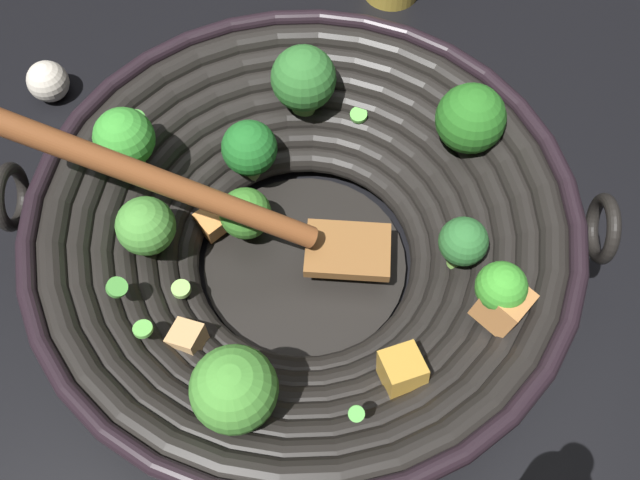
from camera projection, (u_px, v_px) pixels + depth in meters
name	position (u px, v px, depth m)	size (l,w,h in m)	color
ground_plane	(305.00, 267.00, 0.61)	(4.00, 4.00, 0.00)	black
wok	(303.00, 230.00, 0.55)	(0.46, 0.43, 0.20)	black
garlic_bulb	(48.00, 81.00, 0.68)	(0.04, 0.04, 0.04)	silver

